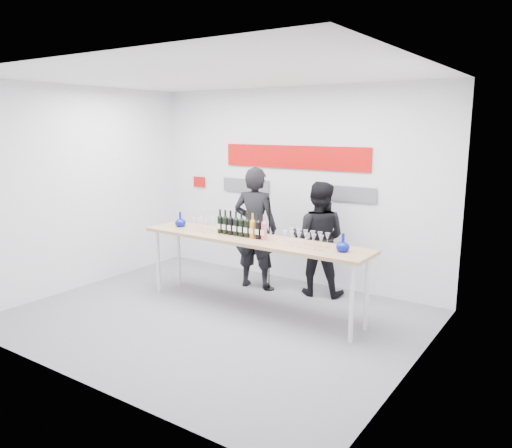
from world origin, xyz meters
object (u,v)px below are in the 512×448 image
(tasting_table, at_px, (252,243))
(presenter_right, at_px, (318,239))
(presenter_left, at_px, (255,228))
(mic_stand, at_px, (269,262))

(tasting_table, relative_size, presenter_right, 1.98)
(presenter_left, bearing_deg, mic_stand, 163.77)
(tasting_table, distance_m, mic_stand, 0.97)
(tasting_table, height_order, presenter_right, presenter_right)
(tasting_table, height_order, mic_stand, mic_stand)
(presenter_right, bearing_deg, mic_stand, 4.24)
(tasting_table, xyz_separation_m, presenter_right, (0.43, 1.05, -0.08))
(presenter_left, relative_size, mic_stand, 1.30)
(tasting_table, bearing_deg, presenter_right, 68.21)
(tasting_table, xyz_separation_m, presenter_left, (-0.50, 0.82, 0.01))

